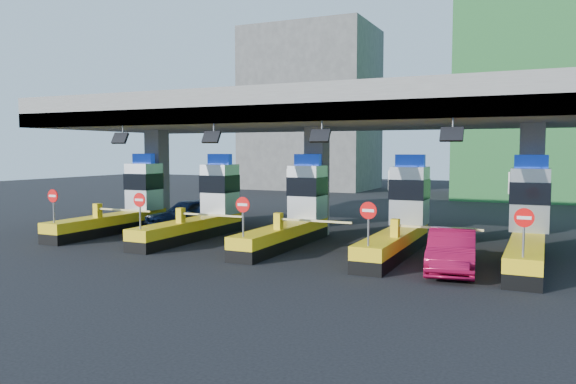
% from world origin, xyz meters
% --- Properties ---
extents(ground, '(120.00, 120.00, 0.00)m').
position_xyz_m(ground, '(0.00, 0.00, 0.00)').
color(ground, black).
rests_on(ground, ground).
extents(toll_canopy, '(28.00, 12.09, 7.00)m').
position_xyz_m(toll_canopy, '(0.00, 2.87, 6.13)').
color(toll_canopy, slate).
rests_on(toll_canopy, ground).
extents(toll_lane_far_left, '(4.43, 8.00, 4.16)m').
position_xyz_m(toll_lane_far_left, '(-10.00, 0.28, 1.40)').
color(toll_lane_far_left, black).
rests_on(toll_lane_far_left, ground).
extents(toll_lane_left, '(4.43, 8.00, 4.16)m').
position_xyz_m(toll_lane_left, '(-5.00, 0.28, 1.40)').
color(toll_lane_left, black).
rests_on(toll_lane_left, ground).
extents(toll_lane_center, '(4.43, 8.00, 4.16)m').
position_xyz_m(toll_lane_center, '(0.00, 0.28, 1.40)').
color(toll_lane_center, black).
rests_on(toll_lane_center, ground).
extents(toll_lane_right, '(4.43, 8.00, 4.16)m').
position_xyz_m(toll_lane_right, '(5.00, 0.28, 1.40)').
color(toll_lane_right, black).
rests_on(toll_lane_right, ground).
extents(toll_lane_far_right, '(4.43, 8.00, 4.16)m').
position_xyz_m(toll_lane_far_right, '(10.00, 0.28, 1.40)').
color(toll_lane_far_right, black).
rests_on(toll_lane_far_right, ground).
extents(bg_building_scaffold, '(18.00, 12.00, 28.00)m').
position_xyz_m(bg_building_scaffold, '(12.00, 32.00, 14.00)').
color(bg_building_scaffold, '#1E5926').
rests_on(bg_building_scaffold, ground).
extents(bg_building_concrete, '(14.00, 10.00, 18.00)m').
position_xyz_m(bg_building_concrete, '(-14.00, 36.00, 9.00)').
color(bg_building_concrete, '#4C4C49').
rests_on(bg_building_concrete, ground).
extents(van, '(3.91, 5.47, 1.73)m').
position_xyz_m(van, '(-7.02, 2.00, 0.86)').
color(van, black).
rests_on(van, ground).
extents(red_car, '(2.14, 4.76, 1.52)m').
position_xyz_m(red_car, '(7.59, -2.97, 0.76)').
color(red_car, maroon).
rests_on(red_car, ground).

